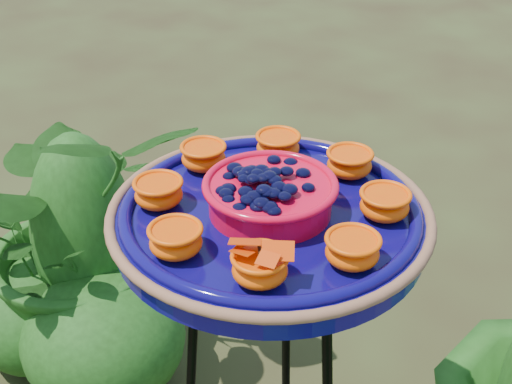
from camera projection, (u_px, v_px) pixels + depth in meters
feeder_dish at (270, 212)px, 1.01m from camera, size 0.52×0.52×0.10m
shrub_back_left at (84, 227)px, 1.92m from camera, size 0.93×0.92×0.78m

